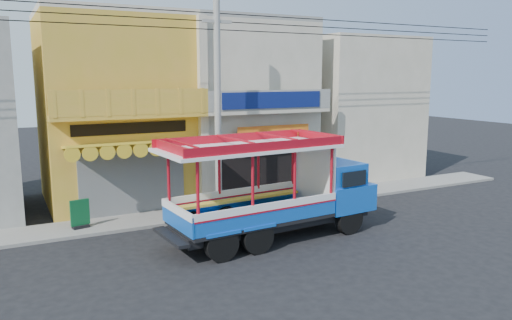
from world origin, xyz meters
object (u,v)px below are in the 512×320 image
at_px(potted_plant_c, 301,184).
at_px(songthaew_truck, 286,188).
at_px(utility_pole, 221,90).
at_px(green_sign, 80,216).
at_px(potted_plant_a, 286,192).

bearing_deg(potted_plant_c, songthaew_truck, -38.37).
distance_m(utility_pole, green_sign, 7.01).
xyz_separation_m(green_sign, potted_plant_c, (9.98, 0.84, 0.04)).
distance_m(potted_plant_a, potted_plant_c, 1.67).
bearing_deg(songthaew_truck, green_sign, 148.83).
relative_size(potted_plant_a, potted_plant_c, 0.91).
bearing_deg(potted_plant_c, potted_plant_a, -57.12).
bearing_deg(green_sign, utility_pole, -5.93).
bearing_deg(potted_plant_c, green_sign, -86.07).
xyz_separation_m(songthaew_truck, potted_plant_c, (3.60, 4.70, -1.13)).
xyz_separation_m(utility_pole, potted_plant_c, (4.61, 1.40, -4.43)).
distance_m(utility_pole, potted_plant_a, 5.54).
height_order(songthaew_truck, potted_plant_c, songthaew_truck).
relative_size(songthaew_truck, potted_plant_a, 8.98).
xyz_separation_m(songthaew_truck, potted_plant_a, (2.22, 3.77, -1.17)).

